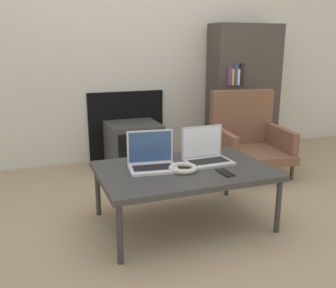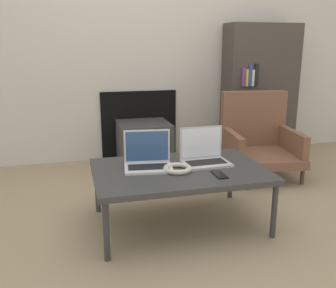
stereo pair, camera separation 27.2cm
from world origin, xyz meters
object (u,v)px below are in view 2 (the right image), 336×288
(headphones, at_px, (177,169))
(armchair, at_px, (258,138))
(laptop_right, at_px, (204,155))
(laptop_left, at_px, (148,159))
(phone, at_px, (219,175))
(tv, at_px, (144,143))

(headphones, xyz_separation_m, armchair, (1.03, 0.87, -0.07))
(laptop_right, relative_size, headphones, 1.69)
(laptop_left, xyz_separation_m, armchair, (1.20, 0.75, -0.11))
(phone, relative_size, armchair, 0.19)
(phone, bearing_deg, headphones, 148.33)
(headphones, relative_size, tv, 0.37)
(tv, distance_m, armchair, 1.13)
(phone, xyz_separation_m, tv, (-0.18, 1.55, -0.18))
(phone, height_order, tv, tv)
(phone, relative_size, tv, 0.29)
(headphones, bearing_deg, laptop_right, 28.68)
(headphones, height_order, armchair, armchair)
(laptop_right, relative_size, tv, 0.62)
(headphones, xyz_separation_m, tv, (0.05, 1.41, -0.20))
(tv, bearing_deg, laptop_right, -82.31)
(laptop_right, distance_m, headphones, 0.26)
(headphones, bearing_deg, phone, -31.67)
(laptop_left, height_order, phone, laptop_left)
(laptop_left, relative_size, tv, 0.66)
(headphones, distance_m, armchair, 1.35)
(headphones, relative_size, armchair, 0.25)
(laptop_left, height_order, armchair, armchair)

